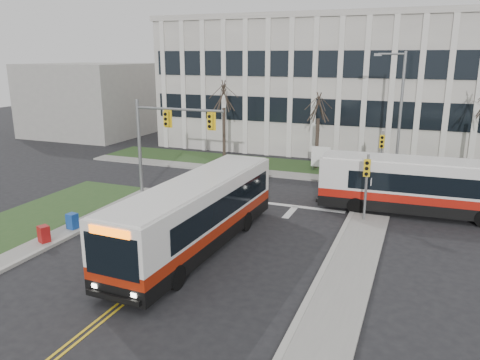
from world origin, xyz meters
name	(u,v)px	position (x,y,z in m)	size (l,w,h in m)	color
ground	(189,249)	(0.00, 0.00, 0.00)	(120.00, 120.00, 0.00)	black
sidewalk_east	(324,340)	(7.50, -5.00, 0.07)	(2.00, 26.00, 0.14)	#9E9B93
sidewalk_cross	(347,181)	(5.00, 15.20, 0.07)	(44.00, 1.60, 0.14)	#9E9B93
building_lawn	(353,172)	(5.00, 18.00, 0.06)	(44.00, 5.00, 0.12)	#2B4B20
office_building	(375,86)	(5.00, 30.00, 6.00)	(40.00, 16.00, 12.00)	beige
building_annex	(92,99)	(-26.00, 26.00, 4.00)	(12.00, 12.00, 8.00)	#9E9B93
mast_arm_signal	(161,131)	(-5.62, 7.16, 4.26)	(6.11, 0.38, 6.20)	slate
signal_pole_near	(366,178)	(7.20, 6.90, 2.50)	(0.34, 0.39, 3.80)	slate
signal_pole_far	(382,150)	(7.20, 15.40, 2.50)	(0.34, 0.39, 3.80)	slate
streetlight	(398,110)	(8.03, 16.20, 5.19)	(2.15, 0.25, 9.20)	slate
directory_sign	(321,157)	(2.50, 17.50, 1.17)	(1.50, 0.12, 2.00)	slate
tree_left	(224,97)	(-6.00, 18.00, 5.51)	(1.80, 1.80, 7.70)	#42352B
tree_mid	(318,108)	(2.00, 18.20, 4.88)	(1.80, 1.80, 6.82)	#42352B
bus_main	(196,216)	(0.29, 0.28, 1.63)	(2.65, 12.24, 3.26)	silver
bus_cross	(426,188)	(10.26, 9.50, 1.58)	(2.57, 11.84, 3.16)	silver
newspaper_box_blue	(72,222)	(-6.80, -0.07, 0.47)	(0.50, 0.45, 0.95)	#153F93
newspaper_box_red	(44,235)	(-6.83, -2.04, 0.47)	(0.50, 0.45, 0.95)	maroon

